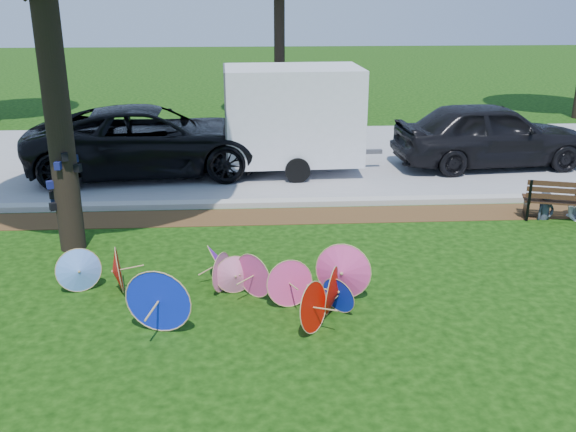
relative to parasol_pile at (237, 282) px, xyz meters
name	(u,v)px	position (x,y,z in m)	size (l,w,h in m)	color
ground	(260,327)	(0.32, -0.69, -0.37)	(90.00, 90.00, 0.00)	black
mulch_strip	(256,217)	(0.32, 3.81, -0.37)	(90.00, 1.00, 0.01)	#472D16
curb	(256,203)	(0.32, 4.51, -0.31)	(90.00, 0.30, 0.12)	#B7B5AD
street	(254,157)	(0.32, 8.66, -0.37)	(90.00, 8.00, 0.01)	gray
parasol_pile	(237,282)	(0.00, 0.00, 0.00)	(4.74, 2.32, 0.93)	#EA408C
black_van	(152,140)	(-2.18, 7.27, 0.46)	(2.77, 6.00, 1.67)	black
dark_pickup	(491,134)	(6.41, 7.42, 0.47)	(1.99, 4.94, 1.68)	black
cargo_trailer	(293,114)	(1.30, 7.26, 1.07)	(3.28, 2.08, 2.89)	white
park_bench	(565,199)	(6.47, 3.32, 0.04)	(1.61, 0.61, 0.84)	black
person_left	(548,192)	(6.12, 3.37, 0.18)	(0.40, 0.27, 1.11)	#333B46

